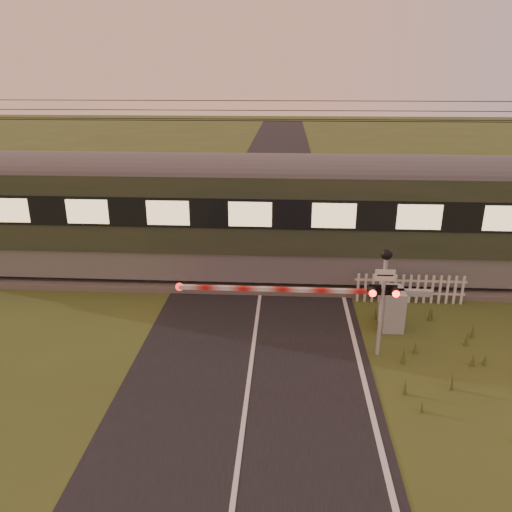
{
  "coord_description": "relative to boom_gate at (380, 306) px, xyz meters",
  "views": [
    {
      "loc": [
        0.8,
        -10.2,
        6.91
      ],
      "look_at": [
        -0.03,
        3.2,
        2.0
      ],
      "focal_mm": 35.0,
      "sensor_mm": 36.0,
      "label": 1
    }
  ],
  "objects": [
    {
      "name": "track_bed",
      "position": [
        -3.55,
        3.58,
        -0.6
      ],
      "size": [
        140.0,
        3.4,
        0.39
      ],
      "color": "#47423D",
      "rests_on": "ground"
    },
    {
      "name": "picket_fence",
      "position": [
        1.24,
        1.69,
        -0.18
      ],
      "size": [
        3.51,
        0.08,
        0.96
      ],
      "color": "silver",
      "rests_on": "ground"
    },
    {
      "name": "overhead_wires",
      "position": [
        -3.55,
        3.58,
        5.06
      ],
      "size": [
        120.0,
        0.62,
        0.62
      ],
      "color": "black",
      "rests_on": "ground"
    },
    {
      "name": "ground",
      "position": [
        -3.55,
        -2.92,
        -0.67
      ],
      "size": [
        160.0,
        160.0,
        0.0
      ],
      "primitive_type": "plane",
      "color": "#3C4C1D",
      "rests_on": "ground"
    },
    {
      "name": "boom_gate",
      "position": [
        0.0,
        0.0,
        0.0
      ],
      "size": [
        7.33,
        0.91,
        1.21
      ],
      "color": "gray",
      "rests_on": "ground"
    },
    {
      "name": "road",
      "position": [
        -3.53,
        -3.15,
        -0.66
      ],
      "size": [
        6.0,
        140.0,
        0.03
      ],
      "color": "black",
      "rests_on": "ground"
    },
    {
      "name": "crossing_signal",
      "position": [
        -0.29,
        -1.57,
        1.35
      ],
      "size": [
        0.75,
        0.33,
        2.93
      ],
      "color": "gray",
      "rests_on": "ground"
    }
  ]
}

